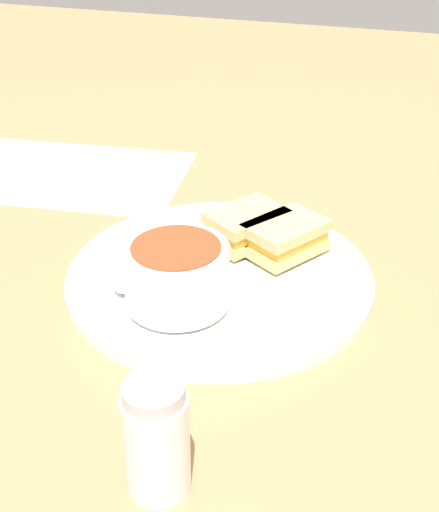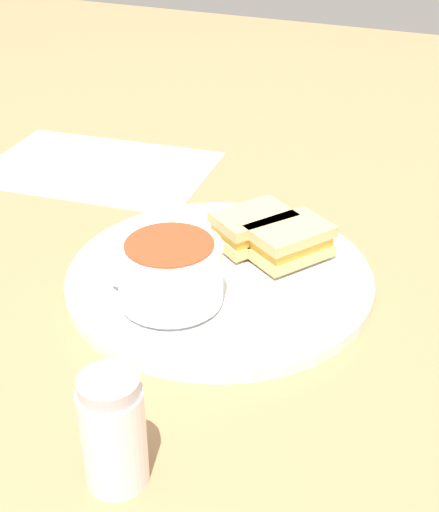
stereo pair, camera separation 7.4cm
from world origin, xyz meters
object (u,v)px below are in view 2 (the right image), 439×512
Objects in this scene: spoon at (126,274)px; sandwich_half_far at (253,227)px; soup_bowl at (170,271)px; sandwich_half_near at (289,241)px; salt_shaker at (113,431)px.

spoon is 0.15m from sandwich_half_far.
soup_bowl is at bearing 62.06° from spoon.
sandwich_half_near reaches higher than spoon.
salt_shaker is (-0.34, -0.03, 0.01)m from sandwich_half_far.
salt_shaker is at bearing -163.88° from soup_bowl.
sandwich_half_far is at bearing 130.28° from spoon.
salt_shaker is at bearing -175.44° from sandwich_half_far.
sandwich_half_near is (0.13, -0.08, -0.01)m from soup_bowl.
spoon is at bearing 142.71° from sandwich_half_far.
sandwich_half_near is 0.33m from salt_shaker.
spoon is 0.18m from sandwich_half_near.
sandwich_half_near is at bearing 115.65° from spoon.
sandwich_half_far is 1.09× the size of salt_shaker.
spoon is 1.22× the size of salt_shaker.
sandwich_half_near is at bearing -104.99° from sandwich_half_far.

